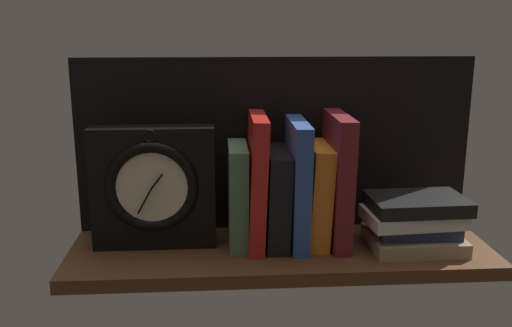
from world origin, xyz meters
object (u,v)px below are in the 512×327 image
object	(u,v)px
book_green_romantic	(238,195)
book_red_requiem	(256,181)
book_stack_side	(415,222)
framed_clock	(153,187)
book_black_skeptic	(276,197)
book_orange_pandolfini	(316,194)
book_blue_modern	(297,183)
book_maroon_dawkins	(337,179)

from	to	relation	value
book_green_romantic	book_red_requiem	size ratio (longest dim) A/B	0.78
book_green_romantic	book_stack_side	size ratio (longest dim) A/B	1.02
book_green_romantic	framed_clock	world-z (taller)	framed_clock
book_black_skeptic	book_stack_side	size ratio (longest dim) A/B	0.96
book_red_requiem	book_stack_side	distance (cm)	30.59
book_black_skeptic	book_stack_side	world-z (taller)	book_black_skeptic
book_black_skeptic	book_orange_pandolfini	distance (cm)	7.66
book_blue_modern	book_orange_pandolfini	distance (cm)	4.36
book_blue_modern	book_orange_pandolfini	bearing A→B (deg)	0.00
book_green_romantic	book_orange_pandolfini	distance (cm)	14.94
book_blue_modern	book_stack_side	world-z (taller)	book_blue_modern
book_red_requiem	framed_clock	size ratio (longest dim) A/B	1.08
book_green_romantic	framed_clock	distance (cm)	15.78
book_maroon_dawkins	framed_clock	distance (cm)	34.43
book_red_requiem	book_stack_side	size ratio (longest dim) A/B	1.31
framed_clock	book_stack_side	size ratio (longest dim) A/B	1.22
book_black_skeptic	book_maroon_dawkins	size ratio (longest dim) A/B	0.73
book_blue_modern	book_maroon_dawkins	distance (cm)	7.58
book_blue_modern	framed_clock	size ratio (longest dim) A/B	1.03
book_orange_pandolfini	book_stack_side	xyz separation A→B (cm)	(17.89, -4.35, -4.59)
book_orange_pandolfini	framed_clock	size ratio (longest dim) A/B	0.83
book_green_romantic	book_black_skeptic	xyz separation A→B (cm)	(7.30, 0.00, -0.55)
book_blue_modern	book_maroon_dawkins	bearing A→B (deg)	0.00
book_red_requiem	book_black_skeptic	world-z (taller)	book_red_requiem
book_green_romantic	book_black_skeptic	bearing A→B (deg)	0.00
book_stack_side	book_orange_pandolfini	bearing A→B (deg)	166.33
book_green_romantic	framed_clock	size ratio (longest dim) A/B	0.84
book_blue_modern	book_orange_pandolfini	world-z (taller)	book_blue_modern
book_maroon_dawkins	book_stack_side	distance (cm)	16.49
book_blue_modern	book_orange_pandolfini	xyz separation A→B (cm)	(3.72, 0.00, -2.27)
book_green_romantic	book_orange_pandolfini	bearing A→B (deg)	0.00
book_green_romantic	book_blue_modern	xyz separation A→B (cm)	(11.22, 0.00, 2.19)
book_red_requiem	framed_clock	world-z (taller)	book_red_requiem
book_black_skeptic	book_blue_modern	bearing A→B (deg)	0.00
book_red_requiem	book_stack_side	xyz separation A→B (cm)	(29.35, -4.35, -7.43)
book_red_requiem	book_blue_modern	distance (cm)	7.76
book_red_requiem	book_blue_modern	size ratio (longest dim) A/B	1.05
book_orange_pandolfini	book_stack_side	distance (cm)	18.98
book_green_romantic	book_red_requiem	distance (cm)	4.44
book_blue_modern	book_green_romantic	bearing A→B (deg)	180.00
book_maroon_dawkins	framed_clock	bearing A→B (deg)	-179.21
book_orange_pandolfini	framed_clock	bearing A→B (deg)	-179.11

